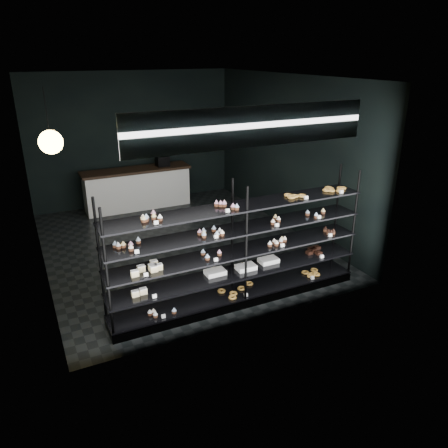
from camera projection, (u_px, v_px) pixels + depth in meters
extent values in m
cube|color=black|center=(178.00, 243.00, 8.78)|extent=(5.00, 6.00, 0.01)
cube|color=black|center=(171.00, 77.00, 7.61)|extent=(5.00, 6.00, 0.01)
cube|color=black|center=(133.00, 139.00, 10.71)|extent=(5.00, 0.01, 3.20)
cube|color=black|center=(253.00, 216.00, 5.69)|extent=(5.00, 0.01, 3.20)
cube|color=black|center=(31.00, 182.00, 7.18)|extent=(0.01, 6.00, 3.20)
cube|color=black|center=(286.00, 153.00, 9.21)|extent=(0.01, 6.00, 3.20)
cube|color=black|center=(238.00, 297.00, 6.75)|extent=(4.00, 0.50, 0.12)
cylinder|color=black|center=(107.00, 277.00, 5.43)|extent=(0.04, 0.04, 1.85)
cylinder|color=black|center=(100.00, 263.00, 5.80)|extent=(0.04, 0.04, 1.85)
cylinder|color=black|center=(246.00, 248.00, 6.23)|extent=(0.04, 0.04, 1.85)
cylinder|color=black|center=(232.00, 237.00, 6.59)|extent=(0.04, 0.04, 1.85)
cylinder|color=black|center=(354.00, 226.00, 7.03)|extent=(0.04, 0.04, 1.85)
cylinder|color=black|center=(336.00, 217.00, 7.39)|extent=(0.04, 0.04, 1.85)
cube|color=black|center=(238.00, 292.00, 6.72)|extent=(4.00, 0.50, 0.03)
cube|color=black|center=(239.00, 272.00, 6.59)|extent=(4.00, 0.50, 0.02)
cube|color=black|center=(239.00, 251.00, 6.46)|extent=(4.00, 0.50, 0.02)
cube|color=black|center=(239.00, 229.00, 6.33)|extent=(4.00, 0.50, 0.02)
cube|color=black|center=(240.00, 207.00, 6.20)|extent=(4.00, 0.50, 0.02)
cube|color=white|center=(152.00, 223.00, 5.50)|extent=(0.06, 0.04, 0.06)
cube|color=white|center=(230.00, 210.00, 5.94)|extent=(0.05, 0.04, 0.06)
cube|color=white|center=(305.00, 198.00, 6.44)|extent=(0.06, 0.04, 0.06)
cube|color=white|center=(340.00, 192.00, 6.71)|extent=(0.06, 0.04, 0.06)
cube|color=white|center=(135.00, 252.00, 5.52)|extent=(0.06, 0.04, 0.06)
cube|color=white|center=(213.00, 237.00, 5.96)|extent=(0.06, 0.04, 0.06)
cube|color=white|center=(275.00, 226.00, 6.37)|extent=(0.05, 0.04, 0.06)
cube|color=white|center=(321.00, 217.00, 6.70)|extent=(0.06, 0.04, 0.06)
cube|color=white|center=(149.00, 274.00, 5.72)|extent=(0.06, 0.04, 0.06)
cube|color=white|center=(218.00, 259.00, 6.12)|extent=(0.06, 0.04, 0.06)
cube|color=white|center=(283.00, 245.00, 6.56)|extent=(0.05, 0.04, 0.06)
cube|color=white|center=(331.00, 235.00, 6.93)|extent=(0.06, 0.04, 0.06)
cube|color=white|center=(152.00, 297.00, 5.86)|extent=(0.06, 0.04, 0.06)
cube|color=white|center=(322.00, 257.00, 7.00)|extent=(0.06, 0.04, 0.06)
cube|color=white|center=(163.00, 316.00, 6.04)|extent=(0.06, 0.04, 0.06)
cube|color=white|center=(244.00, 295.00, 6.56)|extent=(0.05, 0.04, 0.06)
cube|color=white|center=(314.00, 277.00, 7.08)|extent=(0.06, 0.04, 0.06)
cube|color=#0C173D|center=(252.00, 126.00, 5.33)|extent=(3.20, 0.04, 0.45)
cube|color=white|center=(253.00, 127.00, 5.31)|extent=(3.30, 0.02, 0.50)
cylinder|color=black|center=(46.00, 109.00, 5.79)|extent=(0.01, 0.01, 0.57)
sphere|color=#FECA58|center=(51.00, 142.00, 5.96)|extent=(0.33, 0.33, 0.33)
cube|color=silver|center=(137.00, 190.00, 10.66)|extent=(2.50, 0.60, 0.92)
cube|color=black|center=(136.00, 170.00, 10.48)|extent=(2.60, 0.65, 0.06)
cube|color=black|center=(162.00, 161.00, 10.70)|extent=(0.30, 0.30, 0.25)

